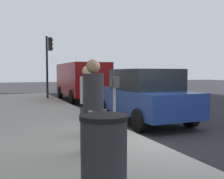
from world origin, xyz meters
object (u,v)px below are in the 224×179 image
(parking_meter, at_px, (114,93))
(parked_van_far, at_px, (81,79))
(pedestrian_at_meter, at_px, (88,96))
(trash_bin, at_px, (104,156))
(traffic_signal, at_px, (49,57))
(parked_sedan_near, at_px, (143,95))
(pedestrian_bystander, at_px, (93,98))

(parking_meter, distance_m, parked_van_far, 9.23)
(pedestrian_at_meter, xyz_separation_m, trash_bin, (-2.90, 0.75, -0.46))
(pedestrian_at_meter, xyz_separation_m, traffic_signal, (9.69, -0.80, 1.46))
(parked_sedan_near, height_order, parked_van_far, parked_van_far)
(parking_meter, relative_size, trash_bin, 1.40)
(parked_van_far, relative_size, traffic_signal, 1.46)
(pedestrian_bystander, relative_size, trash_bin, 1.74)
(parking_meter, distance_m, traffic_signal, 9.75)
(pedestrian_at_meter, xyz_separation_m, pedestrian_bystander, (-1.22, 0.29, 0.07))
(pedestrian_bystander, height_order, traffic_signal, traffic_signal)
(parking_meter, xyz_separation_m, parked_sedan_near, (1.83, -1.88, -0.27))
(parked_van_far, bearing_deg, trash_bin, 164.49)
(parking_meter, bearing_deg, pedestrian_bystander, 141.95)
(parked_sedan_near, bearing_deg, pedestrian_bystander, 137.20)
(pedestrian_at_meter, relative_size, parked_van_far, 0.32)
(trash_bin, bearing_deg, parked_van_far, -15.51)
(parked_van_far, bearing_deg, traffic_signal, 70.80)
(pedestrian_bystander, bearing_deg, trash_bin, -153.32)
(traffic_signal, bearing_deg, parked_sedan_near, -167.21)
(parking_meter, xyz_separation_m, parked_van_far, (9.03, -1.88, 0.09))
(parked_sedan_near, relative_size, trash_bin, 4.39)
(parking_meter, bearing_deg, parked_sedan_near, -45.69)
(pedestrian_bystander, height_order, parked_van_far, parked_van_far)
(parking_meter, relative_size, parked_sedan_near, 0.32)
(parking_meter, relative_size, pedestrian_at_meter, 0.84)
(parking_meter, relative_size, parked_van_far, 0.27)
(pedestrian_bystander, bearing_deg, parked_van_far, 26.34)
(parking_meter, distance_m, parked_sedan_near, 2.64)
(parking_meter, xyz_separation_m, traffic_signal, (9.65, -0.10, 1.41))
(parking_meter, height_order, parked_sedan_near, parked_sedan_near)
(pedestrian_at_meter, height_order, parked_van_far, parked_van_far)
(pedestrian_at_meter, height_order, pedestrian_bystander, pedestrian_bystander)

